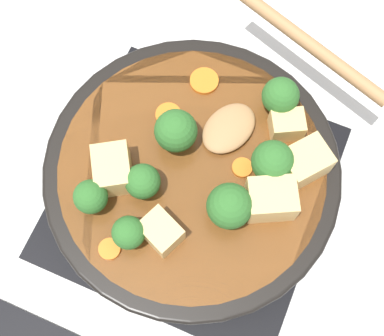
{
  "coord_description": "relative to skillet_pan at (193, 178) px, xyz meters",
  "views": [
    {
      "loc": [
        -0.07,
        0.17,
        0.63
      ],
      "look_at": [
        0.0,
        0.0,
        0.09
      ],
      "focal_mm": 50.0,
      "sensor_mm": 36.0,
      "label": 1
    }
  ],
  "objects": [
    {
      "name": "ground_plane",
      "position": [
        0.0,
        -0.0,
        -0.06
      ],
      "size": [
        2.4,
        2.4,
        0.0
      ],
      "primitive_type": "plane",
      "color": "silver"
    },
    {
      "name": "front_burner_grate",
      "position": [
        0.0,
        -0.0,
        -0.05
      ],
      "size": [
        0.31,
        0.31,
        0.03
      ],
      "color": "black",
      "rests_on": "ground_plane"
    },
    {
      "name": "skillet_pan",
      "position": [
        0.0,
        0.0,
        0.0
      ],
      "size": [
        0.41,
        0.42,
        0.06
      ],
      "color": "black",
      "rests_on": "front_burner_grate"
    },
    {
      "name": "wooden_spoon",
      "position": [
        -0.04,
        -0.13,
        0.03
      ],
      "size": [
        0.21,
        0.22,
        0.02
      ],
      "color": "#A87A4C",
      "rests_on": "skillet_pan"
    },
    {
      "name": "tofu_cube_center_large",
      "position": [
        -0.09,
        0.0,
        0.05
      ],
      "size": [
        0.06,
        0.06,
        0.04
      ],
      "primitive_type": "cube",
      "rotation": [
        0.0,
        0.0,
        0.47
      ],
      "color": "#DBB770",
      "rests_on": "skillet_pan"
    },
    {
      "name": "tofu_cube_near_handle",
      "position": [
        -0.0,
        0.08,
        0.04
      ],
      "size": [
        0.05,
        0.04,
        0.03
      ],
      "primitive_type": "cube",
      "rotation": [
        0.0,
        0.0,
        5.88
      ],
      "color": "#DBB770",
      "rests_on": "skillet_pan"
    },
    {
      "name": "tofu_cube_east_chunk",
      "position": [
        0.07,
        0.04,
        0.05
      ],
      "size": [
        0.06,
        0.06,
        0.04
      ],
      "primitive_type": "cube",
      "rotation": [
        0.0,
        0.0,
        5.27
      ],
      "color": "#DBB770",
      "rests_on": "skillet_pan"
    },
    {
      "name": "tofu_cube_west_chunk",
      "position": [
        -0.08,
        -0.08,
        0.04
      ],
      "size": [
        0.04,
        0.04,
        0.03
      ],
      "primitive_type": "cube",
      "rotation": [
        0.0,
        0.0,
        0.49
      ],
      "color": "#DBB770",
      "rests_on": "skillet_pan"
    },
    {
      "name": "tofu_cube_back_piece",
      "position": [
        -0.11,
        -0.05,
        0.05
      ],
      "size": [
        0.06,
        0.06,
        0.04
      ],
      "primitive_type": "cube",
      "rotation": [
        0.0,
        0.0,
        0.9
      ],
      "color": "#DBB770",
      "rests_on": "skillet_pan"
    },
    {
      "name": "broccoli_floret_near_spoon",
      "position": [
        -0.05,
        0.03,
        0.06
      ],
      "size": [
        0.05,
        0.05,
        0.05
      ],
      "color": "#709956",
      "rests_on": "skillet_pan"
    },
    {
      "name": "broccoli_floret_center_top",
      "position": [
        -0.06,
        -0.11,
        0.05
      ],
      "size": [
        0.04,
        0.04,
        0.05
      ],
      "color": "#709956",
      "rests_on": "skillet_pan"
    },
    {
      "name": "broccoli_floret_east_rim",
      "position": [
        0.08,
        0.07,
        0.05
      ],
      "size": [
        0.04,
        0.04,
        0.04
      ],
      "color": "#709956",
      "rests_on": "skillet_pan"
    },
    {
      "name": "broccoli_floret_west_rim",
      "position": [
        0.03,
        -0.02,
        0.06
      ],
      "size": [
        0.05,
        0.05,
        0.05
      ],
      "color": "#709956",
      "rests_on": "skillet_pan"
    },
    {
      "name": "broccoli_floret_north_edge",
      "position": [
        0.04,
        0.04,
        0.05
      ],
      "size": [
        0.04,
        0.04,
        0.04
      ],
      "color": "#709956",
      "rests_on": "skillet_pan"
    },
    {
      "name": "broccoli_floret_south_cluster",
      "position": [
        -0.08,
        -0.03,
        0.06
      ],
      "size": [
        0.04,
        0.04,
        0.05
      ],
      "color": "#709956",
      "rests_on": "skillet_pan"
    },
    {
      "name": "broccoli_floret_mid_floret",
      "position": [
        0.03,
        0.09,
        0.05
      ],
      "size": [
        0.03,
        0.03,
        0.04
      ],
      "color": "#709956",
      "rests_on": "skillet_pan"
    },
    {
      "name": "carrot_slice_orange_thin",
      "position": [
        0.05,
        -0.05,
        0.03
      ],
      "size": [
        0.03,
        0.03,
        0.01
      ],
      "primitive_type": "cylinder",
      "color": "orange",
      "rests_on": "skillet_pan"
    },
    {
      "name": "carrot_slice_near_center",
      "position": [
        0.03,
        -0.1,
        0.03
      ],
      "size": [
        0.03,
        0.03,
        0.01
      ],
      "primitive_type": "cylinder",
      "color": "orange",
      "rests_on": "skillet_pan"
    },
    {
      "name": "carrot_slice_edge_slice",
      "position": [
        -0.05,
        -0.02,
        0.03
      ],
      "size": [
        0.02,
        0.02,
        0.01
      ],
      "primitive_type": "cylinder",
      "color": "orange",
      "rests_on": "skillet_pan"
    },
    {
      "name": "carrot_slice_under_broccoli",
      "position": [
        0.04,
        0.11,
        0.03
      ],
      "size": [
        0.02,
        0.02,
        0.01
      ],
      "primitive_type": "cylinder",
      "color": "orange",
      "rests_on": "skillet_pan"
    }
  ]
}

